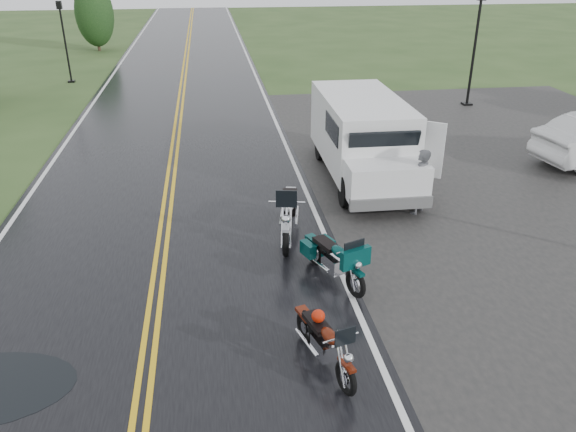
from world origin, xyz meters
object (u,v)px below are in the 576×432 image
object	(u,v)px
van_white	(347,165)
motorcycle_silver	(286,228)
lamp_post_far_right	(474,49)
lamp_post_far_left	(65,42)
person_at_van	(420,183)
motorcycle_red	(347,366)
motorcycle_teal	(356,273)

from	to	relation	value
van_white	motorcycle_silver	bearing A→B (deg)	-127.25
motorcycle_silver	lamp_post_far_right	bearing A→B (deg)	62.53
motorcycle_silver	lamp_post_far_left	distance (m)	21.14
van_white	person_at_van	size ratio (longest dim) A/B	3.56
person_at_van	lamp_post_far_right	distance (m)	12.00
lamp_post_far_left	person_at_van	bearing A→B (deg)	-55.51
lamp_post_far_left	lamp_post_far_right	distance (m)	19.44
motorcycle_red	lamp_post_far_right	size ratio (longest dim) A/B	0.39
van_white	person_at_van	xyz separation A→B (m)	(1.73, -0.65, -0.34)
motorcycle_silver	lamp_post_far_left	world-z (taller)	lamp_post_far_left
lamp_post_far_left	motorcycle_teal	bearing A→B (deg)	-65.81
person_at_van	lamp_post_far_left	bearing A→B (deg)	-99.72
motorcycle_red	person_at_van	distance (m)	6.99
motorcycle_teal	person_at_van	world-z (taller)	person_at_van
motorcycle_red	motorcycle_silver	distance (m)	4.35
motorcycle_teal	lamp_post_far_left	distance (m)	23.23
lamp_post_far_right	motorcycle_red	bearing A→B (deg)	-119.55
person_at_van	lamp_post_far_right	xyz separation A→B (m)	(5.97, 10.29, 1.55)
motorcycle_silver	motorcycle_red	bearing A→B (deg)	-74.82
motorcycle_teal	lamp_post_far_left	world-z (taller)	lamp_post_far_left
person_at_van	lamp_post_far_right	world-z (taller)	lamp_post_far_right
motorcycle_silver	motorcycle_teal	bearing A→B (deg)	-47.50
person_at_van	lamp_post_far_right	bearing A→B (deg)	-164.32
motorcycle_red	motorcycle_silver	world-z (taller)	motorcycle_silver
motorcycle_red	motorcycle_teal	world-z (taller)	motorcycle_teal
motorcycle_teal	lamp_post_far_right	distance (m)	16.40
motorcycle_silver	person_at_van	distance (m)	4.08
motorcycle_teal	lamp_post_far_left	size ratio (longest dim) A/B	0.51
motorcycle_red	lamp_post_far_right	bearing A→B (deg)	44.20
motorcycle_red	lamp_post_far_left	world-z (taller)	lamp_post_far_left
person_at_van	lamp_post_far_left	distance (m)	21.32
lamp_post_far_right	motorcycle_teal	bearing A→B (deg)	-121.52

